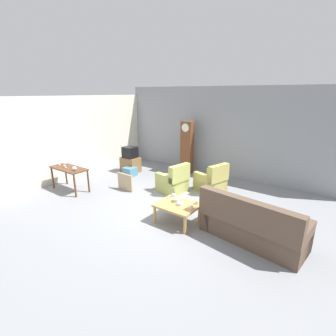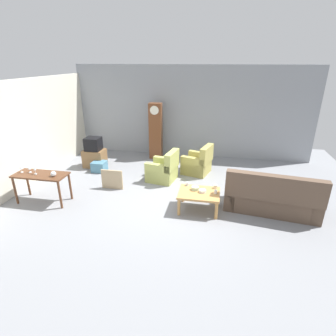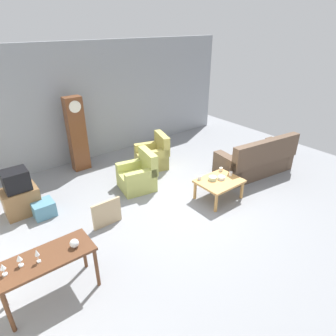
# 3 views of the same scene
# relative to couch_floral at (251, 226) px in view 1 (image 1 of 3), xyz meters

# --- Properties ---
(ground_plane) EXTENTS (10.40, 10.40, 0.00)m
(ground_plane) POSITION_rel_couch_floral_xyz_m (-2.35, 0.10, -0.36)
(ground_plane) COLOR gray
(garage_door_wall) EXTENTS (8.40, 0.16, 3.20)m
(garage_door_wall) POSITION_rel_couch_floral_xyz_m (-2.35, 3.70, 1.24)
(garage_door_wall) COLOR gray
(garage_door_wall) RESTS_ON ground_plane
(pegboard_wall_left) EXTENTS (0.12, 6.40, 2.88)m
(pegboard_wall_left) POSITION_rel_couch_floral_xyz_m (-6.55, 0.50, 1.08)
(pegboard_wall_left) COLOR silver
(pegboard_wall_left) RESTS_ON ground_plane
(couch_floral) EXTENTS (2.20, 1.15, 1.04)m
(couch_floral) POSITION_rel_couch_floral_xyz_m (0.00, 0.00, 0.00)
(couch_floral) COLOR brown
(couch_floral) RESTS_ON ground_plane
(armchair_olive_near) EXTENTS (0.92, 0.89, 0.92)m
(armchair_olive_near) POSITION_rel_couch_floral_xyz_m (-2.85, 1.26, -0.05)
(armchair_olive_near) COLOR tan
(armchair_olive_near) RESTS_ON ground_plane
(armchair_olive_far) EXTENTS (0.97, 0.95, 0.92)m
(armchair_olive_far) POSITION_rel_couch_floral_xyz_m (-1.89, 1.99, -0.05)
(armchair_olive_far) COLOR tan
(armchair_olive_far) RESTS_ON ground_plane
(coffee_table_wood) EXTENTS (0.96, 0.76, 0.47)m
(coffee_table_wood) POSITION_rel_couch_floral_xyz_m (-1.67, -0.25, 0.04)
(coffee_table_wood) COLOR tan
(coffee_table_wood) RESTS_ON ground_plane
(console_table_dark) EXTENTS (1.30, 0.56, 0.75)m
(console_table_dark) POSITION_rel_couch_floral_xyz_m (-5.53, -0.58, 0.28)
(console_table_dark) COLOR #56331E
(console_table_dark) RESTS_ON ground_plane
(grandfather_clock) EXTENTS (0.44, 0.30, 1.97)m
(grandfather_clock) POSITION_rel_couch_floral_xyz_m (-3.51, 3.11, 0.64)
(grandfather_clock) COLOR brown
(grandfather_clock) RESTS_ON ground_plane
(tv_stand_cabinet) EXTENTS (0.68, 0.52, 0.58)m
(tv_stand_cabinet) POSITION_rel_couch_floral_xyz_m (-5.32, 1.90, -0.07)
(tv_stand_cabinet) COLOR brown
(tv_stand_cabinet) RESTS_ON ground_plane
(tv_crt) EXTENTS (0.48, 0.44, 0.42)m
(tv_crt) POSITION_rel_couch_floral_xyz_m (-5.32, 1.90, 0.43)
(tv_crt) COLOR black
(tv_crt) RESTS_ON tv_stand_cabinet
(framed_picture_leaning) EXTENTS (0.60, 0.05, 0.55)m
(framed_picture_leaning) POSITION_rel_couch_floral_xyz_m (-4.12, 0.43, -0.08)
(framed_picture_leaning) COLOR tan
(framed_picture_leaning) RESTS_ON ground_plane
(storage_box_blue) EXTENTS (0.42, 0.41, 0.32)m
(storage_box_blue) POSITION_rel_couch_floral_xyz_m (-5.01, 1.54, -0.19)
(storage_box_blue) COLOR teal
(storage_box_blue) RESTS_ON ground_plane
(glass_dome_cloche) EXTENTS (0.13, 0.13, 0.13)m
(glass_dome_cloche) POSITION_rel_couch_floral_xyz_m (-5.13, -0.64, 0.46)
(glass_dome_cloche) COLOR silver
(glass_dome_cloche) RESTS_ON console_table_dark
(cup_white_porcelain) EXTENTS (0.07, 0.07, 0.09)m
(cup_white_porcelain) POSITION_rel_couch_floral_xyz_m (-1.29, -0.24, 0.15)
(cup_white_porcelain) COLOR white
(cup_white_porcelain) RESTS_ON coffee_table_wood
(cup_blue_rimmed) EXTENTS (0.08, 0.08, 0.08)m
(cup_blue_rimmed) POSITION_rel_couch_floral_xyz_m (-1.99, 0.06, 0.15)
(cup_blue_rimmed) COLOR silver
(cup_blue_rimmed) RESTS_ON coffee_table_wood
(cup_cream_tall) EXTENTS (0.09, 0.09, 0.08)m
(cup_cream_tall) POSITION_rel_couch_floral_xyz_m (-1.31, 0.04, 0.15)
(cup_cream_tall) COLOR beige
(cup_cream_tall) RESTS_ON coffee_table_wood
(bowl_white_stacked) EXTENTS (0.16, 0.16, 0.07)m
(bowl_white_stacked) POSITION_rel_couch_floral_xyz_m (-1.59, -0.24, 0.14)
(bowl_white_stacked) COLOR white
(bowl_white_stacked) RESTS_ON coffee_table_wood
(bowl_shallow_green) EXTENTS (0.19, 0.19, 0.08)m
(bowl_shallow_green) POSITION_rel_couch_floral_xyz_m (-1.77, -0.14, 0.15)
(bowl_shallow_green) COLOR #B2C69E
(bowl_shallow_green) RESTS_ON coffee_table_wood
(wine_glass_tall) EXTENTS (0.07, 0.07, 0.18)m
(wine_glass_tall) POSITION_rel_couch_floral_xyz_m (-6.03, -0.58, 0.51)
(wine_glass_tall) COLOR silver
(wine_glass_tall) RESTS_ON console_table_dark
(wine_glass_mid) EXTENTS (0.07, 0.07, 0.18)m
(wine_glass_mid) POSITION_rel_couch_floral_xyz_m (-5.83, -0.54, 0.51)
(wine_glass_mid) COLOR silver
(wine_glass_mid) RESTS_ON console_table_dark
(wine_glass_short) EXTENTS (0.06, 0.06, 0.22)m
(wine_glass_short) POSITION_rel_couch_floral_xyz_m (-5.62, -0.62, 0.53)
(wine_glass_short) COLOR silver
(wine_glass_short) RESTS_ON console_table_dark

